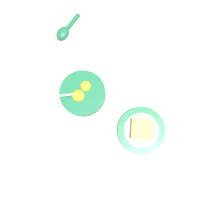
{
  "coord_description": "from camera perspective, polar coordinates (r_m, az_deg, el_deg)",
  "views": [
    {
      "loc": [
        0.21,
        0.07,
        0.85
      ],
      "look_at": [
        0.1,
        0.07,
        0.02
      ],
      "focal_mm": 35.0,
      "sensor_mm": 36.0,
      "label": 1
    }
  ],
  "objects": [
    {
      "name": "ground_plane",
      "position": [
        0.88,
        -4.3,
        6.4
      ],
      "size": [
        3.0,
        3.0,
        0.0
      ],
      "primitive_type": "plane",
      "color": "beige"
    },
    {
      "name": "egg_bowl",
      "position": [
        0.86,
        -7.62,
        4.77
      ],
      "size": [
        0.18,
        0.18,
        0.08
      ],
      "color": "#196B42",
      "rests_on": "ground_plane"
    },
    {
      "name": "toast_plate",
      "position": [
        0.85,
        7.63,
        -4.8
      ],
      "size": [
        0.19,
        0.19,
        0.02
      ],
      "color": "#196B42",
      "rests_on": "ground_plane"
    },
    {
      "name": "toast_sandwich",
      "position": [
        0.83,
        7.85,
        -4.47
      ],
      "size": [
        0.09,
        0.09,
        0.03
      ],
      "color": "tan",
      "rests_on": "toast_plate"
    },
    {
      "name": "soup_spoon",
      "position": [
        0.97,
        -12.34,
        19.88
      ],
      "size": [
        0.13,
        0.1,
        0.03
      ],
      "color": "#196B42",
      "rests_on": "ground_plane"
    }
  ]
}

